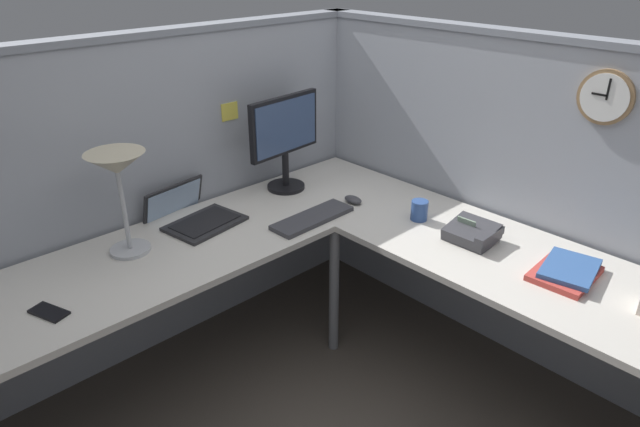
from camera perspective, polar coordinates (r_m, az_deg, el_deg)
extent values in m
plane|color=#4C443D|center=(2.86, 1.34, -16.33)|extent=(6.80, 6.80, 0.00)
cube|color=#999EA8|center=(2.86, -16.25, 1.21)|extent=(2.57, 0.10, 1.55)
cube|color=gray|center=(2.64, -18.43, 16.97)|extent=(2.57, 0.12, 0.03)
cube|color=#999EA8|center=(2.90, 17.61, 1.42)|extent=(0.10, 2.37, 1.55)
cube|color=gray|center=(2.69, 19.93, 16.90)|extent=(0.12, 2.37, 0.03)
cube|color=beige|center=(2.56, -11.99, -2.76)|extent=(2.35, 0.66, 0.03)
cube|color=beige|center=(2.47, 19.48, -4.88)|extent=(0.66, 1.49, 0.03)
cylinder|color=slate|center=(2.82, 1.44, -7.94)|extent=(0.05, 0.05, 0.70)
cylinder|color=black|center=(3.01, -3.49, 2.78)|extent=(0.20, 0.20, 0.02)
cylinder|color=black|center=(2.97, -3.54, 4.55)|extent=(0.04, 0.04, 0.20)
cube|color=black|center=(2.89, -3.67, 8.98)|extent=(0.46, 0.07, 0.30)
cube|color=#384C72|center=(2.88, -3.41, 8.92)|extent=(0.42, 0.05, 0.26)
cube|color=#232326|center=(2.66, -11.65, -1.00)|extent=(0.37, 0.29, 0.02)
cube|color=black|center=(2.66, -11.67, -0.81)|extent=(0.31, 0.22, 0.00)
cube|color=#232326|center=(2.81, -14.78, 0.95)|extent=(0.35, 0.12, 0.22)
cube|color=#99B2D1|center=(2.80, -14.68, 0.91)|extent=(0.31, 0.10, 0.18)
cube|color=#38383D|center=(2.65, -0.77, -0.46)|extent=(0.43, 0.15, 0.02)
ellipsoid|color=#38383D|center=(2.83, 3.40, 1.42)|extent=(0.06, 0.10, 0.03)
cylinder|color=#B7BABF|center=(2.53, -18.78, -3.48)|extent=(0.17, 0.17, 0.02)
cylinder|color=#B7BABF|center=(2.44, -19.42, 0.46)|extent=(0.02, 0.02, 0.38)
cone|color=#B2A88C|center=(2.37, -20.12, 4.83)|extent=(0.24, 0.24, 0.09)
cube|color=black|center=(2.24, -25.96, -9.05)|extent=(0.11, 0.16, 0.01)
cube|color=#38383D|center=(2.55, 15.22, -1.98)|extent=(0.20, 0.21, 0.10)
cube|color=#8CA58C|center=(2.55, 14.74, -0.96)|extent=(0.02, 0.09, 0.04)
cube|color=#38383D|center=(2.51, 16.93, -2.19)|extent=(0.19, 0.05, 0.04)
cube|color=#BF3F38|center=(2.42, 23.71, -5.64)|extent=(0.29, 0.23, 0.02)
cube|color=#335999|center=(2.42, 24.16, -5.14)|extent=(0.29, 0.24, 0.02)
cylinder|color=#2D4C8C|center=(2.69, 10.11, 0.33)|extent=(0.08, 0.08, 0.10)
cylinder|color=olive|center=(2.51, 27.18, 10.54)|extent=(0.03, 0.22, 0.22)
cylinder|color=white|center=(2.50, 27.04, 10.49)|extent=(0.00, 0.19, 0.19)
cube|color=black|center=(2.50, 26.63, 10.82)|extent=(0.00, 0.06, 0.01)
cube|color=black|center=(2.49, 27.39, 11.19)|extent=(0.00, 0.01, 0.08)
cube|color=#EAD84C|center=(2.89, -9.21, 10.25)|extent=(0.10, 0.00, 0.09)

